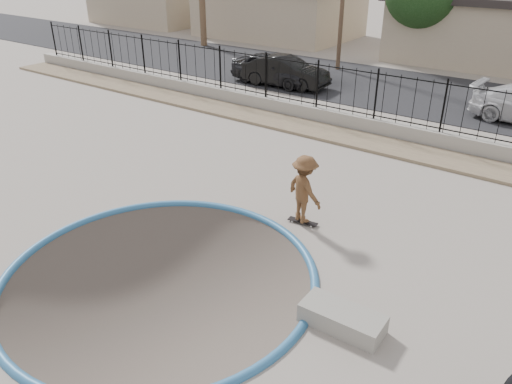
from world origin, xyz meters
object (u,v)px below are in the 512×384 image
object	(u,v)px
car_b	(285,72)
skateboard	(303,222)
concrete_ledge	(342,319)
skater	(304,193)
car_a	(273,69)

from	to	relation	value
car_b	skateboard	bearing A→B (deg)	-149.34
skateboard	car_b	bearing A→B (deg)	117.43
skateboard	concrete_ledge	world-z (taller)	concrete_ledge
skateboard	concrete_ledge	size ratio (longest dim) A/B	0.51
skateboard	concrete_ledge	distance (m)	3.95
concrete_ledge	car_b	distance (m)	17.64
concrete_ledge	car_b	size ratio (longest dim) A/B	0.36
skater	car_a	size ratio (longest dim) A/B	0.40
concrete_ledge	car_b	bearing A→B (deg)	126.28
skater	skateboard	bearing A→B (deg)	-0.00
car_a	skateboard	bearing A→B (deg)	-142.33
concrete_ledge	car_a	size ratio (longest dim) A/B	0.35
skater	car_b	xyz separation A→B (m)	(-7.80, 11.27, -0.14)
concrete_ledge	skateboard	bearing A→B (deg)	131.81
concrete_ledge	car_a	xyz separation A→B (m)	(-11.19, 14.25, 0.61)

